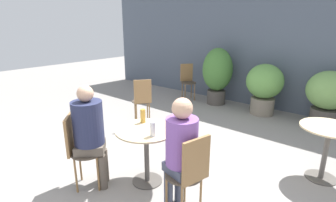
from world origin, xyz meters
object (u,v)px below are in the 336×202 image
object	(u,v)px
beer_glass_1	(143,116)
potted_plant_0	(217,73)
seated_person_1	(181,146)
potted_plant_1	(264,86)
cafe_table_far	(328,140)
seated_person_0	(90,129)
bistro_chair_2	(187,78)
bistro_chair_0	(78,145)
bistro_chair_3	(142,98)
beer_glass_0	(153,129)
cafe_table_near	(146,141)
potted_plant_2	(328,95)
bistro_chair_1	(190,170)

from	to	relation	value
beer_glass_1	potted_plant_0	bearing A→B (deg)	104.31
seated_person_1	potted_plant_1	xyz separation A→B (m)	(-0.50, 3.54, -0.11)
cafe_table_far	seated_person_0	world-z (taller)	seated_person_0
bistro_chair_2	bistro_chair_0	bearing A→B (deg)	-126.03
bistro_chair_3	seated_person_0	xyz separation A→B (m)	(0.96, -1.77, 0.20)
bistro_chair_0	seated_person_1	distance (m)	1.25
cafe_table_far	beer_glass_0	bearing A→B (deg)	-132.75
bistro_chair_0	bistro_chair_2	distance (m)	4.07
seated_person_1	potted_plant_1	size ratio (longest dim) A/B	1.14
cafe_table_near	beer_glass_0	distance (m)	0.32
beer_glass_0	potted_plant_2	world-z (taller)	potted_plant_2
bistro_chair_0	bistro_chair_1	world-z (taller)	same
potted_plant_1	potted_plant_2	size ratio (longest dim) A/B	1.02
bistro_chair_0	seated_person_0	bearing A→B (deg)	-90.00
cafe_table_near	cafe_table_far	size ratio (longest dim) A/B	1.03
bistro_chair_1	potted_plant_1	size ratio (longest dim) A/B	0.83
cafe_table_near	potted_plant_0	bearing A→B (deg)	106.55
bistro_chair_1	potted_plant_0	bearing A→B (deg)	-140.60
beer_glass_0	potted_plant_1	bearing A→B (deg)	91.23
potted_plant_0	bistro_chair_2	bearing A→B (deg)	-171.45
potted_plant_1	beer_glass_0	bearing A→B (deg)	-88.77
beer_glass_0	cafe_table_near	bearing A→B (deg)	155.18
beer_glass_1	seated_person_0	bearing A→B (deg)	-113.67
bistro_chair_0	bistro_chair_3	bearing A→B (deg)	-22.24
cafe_table_near	seated_person_0	xyz separation A→B (m)	(-0.44, -0.47, 0.19)
beer_glass_1	bistro_chair_2	bearing A→B (deg)	117.05
bistro_chair_2	potted_plant_0	world-z (taller)	potted_plant_0
seated_person_1	beer_glass_0	xyz separation A→B (m)	(-0.43, 0.05, 0.05)
seated_person_1	potted_plant_2	size ratio (longest dim) A/B	1.16
bistro_chair_1	seated_person_1	bearing A→B (deg)	-90.00
potted_plant_0	seated_person_1	bearing A→B (deg)	-65.30
bistro_chair_3	potted_plant_1	size ratio (longest dim) A/B	0.83
bistro_chair_2	beer_glass_1	size ratio (longest dim) A/B	5.22
potted_plant_2	bistro_chair_3	bearing A→B (deg)	-141.14
cafe_table_near	potted_plant_0	world-z (taller)	potted_plant_0
bistro_chair_3	potted_plant_2	distance (m)	3.45
bistro_chair_3	potted_plant_0	size ratio (longest dim) A/B	0.67
bistro_chair_1	seated_person_1	xyz separation A→B (m)	(-0.14, 0.03, 0.20)
potted_plant_0	bistro_chair_0	bearing A→B (deg)	-83.13
bistro_chair_3	seated_person_0	world-z (taller)	seated_person_0
cafe_table_far	seated_person_1	bearing A→B (deg)	-122.19
bistro_chair_0	bistro_chair_1	bearing A→B (deg)	-120.00
beer_glass_1	potted_plant_1	bearing A→B (deg)	84.81
seated_person_0	potted_plant_0	world-z (taller)	potted_plant_0
cafe_table_near	beer_glass_0	xyz separation A→B (m)	(0.20, -0.09, 0.24)
bistro_chair_0	seated_person_0	size ratio (longest dim) A/B	0.72
cafe_table_near	seated_person_1	bearing A→B (deg)	-13.08
bistro_chair_0	bistro_chair_3	distance (m)	2.07
cafe_table_far	potted_plant_2	bearing A→B (deg)	99.93
bistro_chair_0	potted_plant_1	distance (m)	4.02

